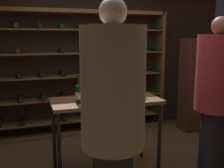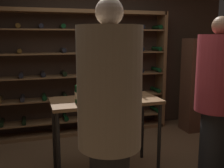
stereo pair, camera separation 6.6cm
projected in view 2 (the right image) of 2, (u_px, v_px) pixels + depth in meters
The scene contains 9 objects.
back_wall at pixel (93, 55), 4.90m from camera, with size 5.22×0.10×2.73m, color #332319.
wine_rack at pixel (75, 74), 4.65m from camera, with size 3.37×0.32×2.15m.
tasting_table at pixel (105, 108), 3.30m from camera, with size 1.32×0.62×0.96m.
person_bystander_dark_jacket at pixel (110, 117), 2.09m from camera, with size 0.49×0.49×1.99m.
person_bystander_red_print at pixel (217, 92), 3.20m from camera, with size 0.50×0.50×1.94m.
display_cabinet at pixel (196, 85), 4.87m from camera, with size 0.44×0.36×1.67m, color #4C2D1E.
wine_bottle_red_label at pixel (136, 83), 3.58m from camera, with size 0.08×0.08×0.40m.
wine_bottle_black_capsule at pixel (78, 93), 3.06m from camera, with size 0.08×0.08×0.33m.
wine_glass_stemmed_left at pixel (119, 87), 3.44m from camera, with size 0.08×0.08×0.15m.
Camera 2 is at (-1.12, -2.99, 1.72)m, focal length 43.26 mm.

